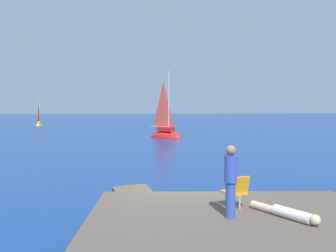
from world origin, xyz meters
The scene contains 9 objects.
ground_plane centered at (0.00, 0.00, 0.00)m, with size 160.00×160.00×0.00m, color navy.
shore_ledge centered at (0.90, -2.94, 0.25)m, with size 6.58×4.79×0.51m, color brown.
boulder_seaward centered at (-1.29, 0.06, 0.00)m, with size 1.36×1.09×0.75m, color brown.
boulder_inland centered at (-0.93, -0.17, 0.00)m, with size 0.82×0.66×0.45m, color brown.
sailboat_near centered at (1.42, 20.07, 0.34)m, with size 3.12×3.07×6.21m.
sailboat_far centered at (-13.44, 37.40, 0.19)m, with size 0.73×1.92×3.53m.
person_sunbather centered at (2.05, -3.04, 0.62)m, with size 1.04×1.57×0.25m.
person_standing centered at (0.81, -2.90, 1.37)m, with size 0.28×0.28×1.62m.
beach_chair centered at (1.17, -2.15, 0.95)m, with size 0.63×0.71×0.80m.
Camera 1 is at (-1.32, -10.61, 3.08)m, focal length 38.71 mm.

